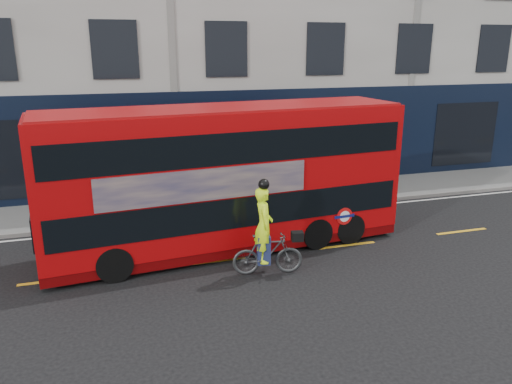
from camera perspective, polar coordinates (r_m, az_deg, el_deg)
name	(u,v)px	position (r m, az deg, el deg)	size (l,w,h in m)	color
ground	(226,286)	(12.41, -3.48, -10.69)	(120.00, 120.00, 0.00)	black
pavement	(185,205)	(18.32, -8.16, -1.50)	(60.00, 3.00, 0.12)	slate
kerb	(192,218)	(16.91, -7.38, -2.99)	(60.00, 0.12, 0.13)	slate
building_terrace	(155,2)	(23.91, -11.44, 20.56)	(50.00, 10.07, 15.00)	beige
road_edge_line	(193,223)	(16.65, -7.20, -3.52)	(58.00, 0.10, 0.01)	silver
lane_dashes	(213,261)	(13.73, -4.93, -7.91)	(58.00, 0.12, 0.01)	gold
bus	(227,178)	(13.98, -3.30, 1.63)	(10.26, 3.20, 4.07)	#AE0609
cyclist	(266,243)	(12.66, 1.18, -5.79)	(1.86, 0.81, 2.53)	#3F4143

